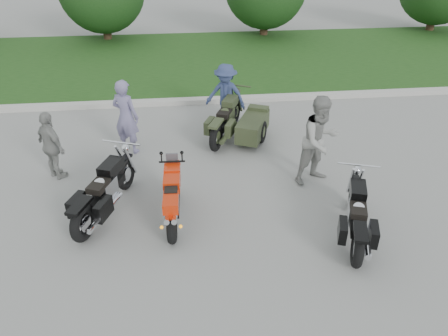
{
  "coord_description": "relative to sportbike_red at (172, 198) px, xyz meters",
  "views": [
    {
      "loc": [
        0.02,
        -6.48,
        5.15
      ],
      "look_at": [
        0.8,
        0.74,
        0.8
      ],
      "focal_mm": 35.0,
      "sensor_mm": 36.0,
      "label": 1
    }
  ],
  "objects": [
    {
      "name": "cruiser_left",
      "position": [
        -1.3,
        0.34,
        -0.04
      ],
      "size": [
        1.0,
        2.3,
        0.93
      ],
      "rotation": [
        0.0,
        0.0,
        -0.36
      ],
      "color": "black",
      "rests_on": "ground"
    },
    {
      "name": "person_stripe",
      "position": [
        -1.05,
        2.9,
        0.39
      ],
      "size": [
        0.79,
        0.7,
        1.82
      ],
      "primitive_type": "imported",
      "rotation": [
        0.0,
        0.0,
        2.64
      ],
      "color": "slate",
      "rests_on": "ground"
    },
    {
      "name": "person_denim",
      "position": [
        1.46,
        4.14,
        0.33
      ],
      "size": [
        1.26,
        1.04,
        1.7
      ],
      "primitive_type": "imported",
      "rotation": [
        0.0,
        0.0,
        -0.45
      ],
      "color": "navy",
      "rests_on": "ground"
    },
    {
      "name": "sportbike_red",
      "position": [
        0.0,
        0.0,
        0.0
      ],
      "size": [
        0.34,
        1.86,
        0.88
      ],
      "rotation": [
        0.0,
        0.0,
        -0.04
      ],
      "color": "black",
      "rests_on": "ground"
    },
    {
      "name": "cruiser_sidecar",
      "position": [
        1.76,
        3.22,
        -0.09
      ],
      "size": [
        1.71,
        2.25,
        0.92
      ],
      "rotation": [
        0.0,
        0.0,
        -0.41
      ],
      "color": "black",
      "rests_on": "ground"
    },
    {
      "name": "cruiser_right",
      "position": [
        3.24,
        -0.85,
        -0.08
      ],
      "size": [
        0.83,
        2.17,
        0.86
      ],
      "rotation": [
        0.0,
        0.0,
        -0.31
      ],
      "color": "black",
      "rests_on": "ground"
    },
    {
      "name": "curb",
      "position": [
        0.22,
        5.76,
        -0.44
      ],
      "size": [
        60.0,
        0.3,
        0.15
      ],
      "primitive_type": "cube",
      "color": "#B9B6AE",
      "rests_on": "ground"
    },
    {
      "name": "ground",
      "position": [
        0.22,
        -0.24,
        -0.52
      ],
      "size": [
        80.0,
        80.0,
        0.0
      ],
      "primitive_type": "plane",
      "color": "gray",
      "rests_on": "ground"
    },
    {
      "name": "person_grey",
      "position": [
        3.1,
        1.11,
        0.45
      ],
      "size": [
        1.16,
        1.05,
        1.94
      ],
      "primitive_type": "imported",
      "rotation": [
        0.0,
        0.0,
        0.41
      ],
      "color": "gray",
      "rests_on": "ground"
    },
    {
      "name": "person_back",
      "position": [
        -2.53,
        1.84,
        0.26
      ],
      "size": [
        0.9,
        0.92,
        1.55
      ],
      "primitive_type": "imported",
      "rotation": [
        0.0,
        0.0,
        2.34
      ],
      "color": "gray",
      "rests_on": "ground"
    },
    {
      "name": "grass_strip",
      "position": [
        0.22,
        9.91,
        -0.45
      ],
      "size": [
        60.0,
        8.0,
        0.14
      ],
      "primitive_type": "cube",
      "color": "#2F591E",
      "rests_on": "ground"
    }
  ]
}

